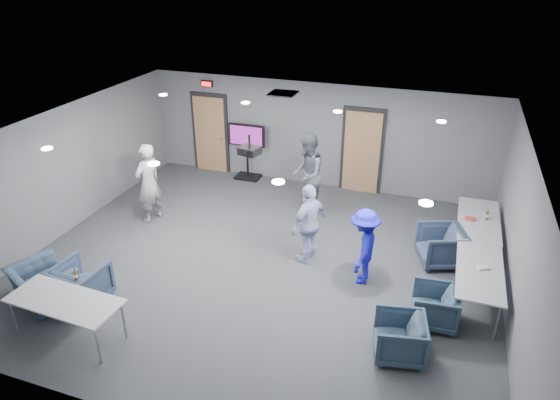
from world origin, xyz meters
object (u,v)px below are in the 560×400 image
(bottle_right, at_px, (487,215))
(tv_stand, at_px, (247,148))
(chair_right_b, at_px, (434,306))
(table_right_b, at_px, (480,272))
(bottle_front, at_px, (76,275))
(chair_right_a, at_px, (441,246))
(table_front_left, at_px, (65,302))
(person_b, at_px, (307,174))
(chair_front_a, at_px, (81,283))
(table_right_a, at_px, (479,221))
(chair_right_c, at_px, (399,337))
(chair_front_b, at_px, (43,285))
(person_a, at_px, (149,183))
(person_d, at_px, (364,247))
(person_c, at_px, (309,223))
(projector, at_px, (249,151))

(bottle_right, distance_m, tv_stand, 6.25)
(chair_right_b, bearing_deg, table_right_b, 132.76)
(bottle_front, bearing_deg, chair_right_a, 33.01)
(table_front_left, bearing_deg, person_b, 69.43)
(chair_front_a, height_order, table_right_a, chair_front_a)
(chair_right_c, relative_size, chair_front_b, 0.73)
(chair_right_a, distance_m, chair_front_a, 6.74)
(table_right_a, height_order, table_right_b, same)
(chair_right_b, xyz_separation_m, chair_right_c, (-0.45, -0.95, 0.01))
(table_front_left, bearing_deg, person_a, 106.18)
(person_b, distance_m, tv_stand, 2.49)
(person_d, distance_m, bottle_front, 4.97)
(person_c, xyz_separation_m, chair_front_a, (-3.38, -2.58, -0.45))
(chair_right_b, xyz_separation_m, chair_front_b, (-6.52, -1.64, 0.00))
(chair_right_b, height_order, table_front_left, table_front_left)
(person_b, relative_size, bottle_right, 7.92)
(table_right_b, bearing_deg, bottle_front, 111.44)
(chair_right_a, xyz_separation_m, bottle_right, (0.79, 0.75, 0.44))
(chair_front_a, bearing_deg, table_right_a, -144.17)
(chair_right_b, bearing_deg, projector, -105.16)
(chair_right_a, bearing_deg, chair_front_b, -81.63)
(bottle_front, bearing_deg, person_b, 62.78)
(person_b, relative_size, bottle_front, 8.38)
(person_d, height_order, chair_right_c, person_d)
(bottle_right, height_order, projector, projector)
(table_right_b, bearing_deg, person_b, 57.47)
(person_c, relative_size, chair_right_b, 2.25)
(person_c, bearing_deg, person_d, 95.94)
(chair_right_a, relative_size, projector, 2.11)
(chair_right_a, relative_size, chair_right_b, 1.14)
(table_right_a, bearing_deg, person_d, 132.28)
(chair_right_c, bearing_deg, chair_right_a, 159.88)
(person_d, distance_m, projector, 2.71)
(bottle_front, relative_size, tv_stand, 0.15)
(chair_right_c, xyz_separation_m, projector, (-3.03, 1.58, 2.06))
(chair_right_c, bearing_deg, bottle_front, -92.41)
(person_b, xyz_separation_m, table_right_b, (3.77, -2.40, -0.28))
(person_b, height_order, tv_stand, person_b)
(table_front_left, xyz_separation_m, tv_stand, (0.27, 6.75, 0.17))
(person_d, bearing_deg, tv_stand, -134.23)
(table_front_left, bearing_deg, projector, 58.53)
(bottle_front, bearing_deg, person_a, 102.42)
(bottle_front, bearing_deg, chair_right_b, 17.28)
(person_d, relative_size, bottle_right, 6.06)
(person_b, height_order, chair_right_a, person_b)
(chair_right_b, distance_m, chair_right_c, 1.05)
(chair_front_b, xyz_separation_m, projector, (3.04, 2.27, 2.07))
(person_a, relative_size, chair_front_a, 2.24)
(chair_right_a, distance_m, bottle_front, 6.72)
(chair_front_b, relative_size, bottle_front, 4.49)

